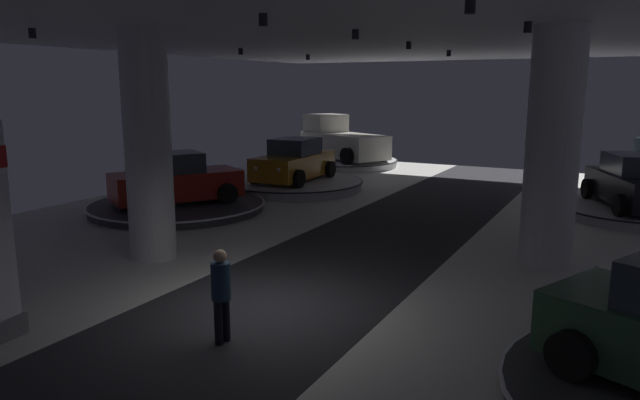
# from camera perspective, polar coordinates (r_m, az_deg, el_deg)

# --- Properties ---
(ground) EXTENTS (24.00, 44.00, 0.06)m
(ground) POSITION_cam_1_polar(r_m,az_deg,el_deg) (11.36, -5.41, -10.57)
(ground) COLOR silver
(ceiling_with_spotlights) EXTENTS (24.00, 44.00, 0.39)m
(ceiling_with_spotlights) POSITION_cam_1_polar(r_m,az_deg,el_deg) (10.66, -5.98, 18.53)
(ceiling_with_spotlights) COLOR silver
(column_right) EXTENTS (1.21, 1.21, 5.50)m
(column_right) POSITION_cam_1_polar(r_m,az_deg,el_deg) (14.50, 21.79, 4.71)
(column_right) COLOR silver
(column_right) RESTS_ON ground
(column_left) EXTENTS (1.11, 1.11, 5.50)m
(column_left) POSITION_cam_1_polar(r_m,az_deg,el_deg) (14.54, -16.47, 5.06)
(column_left) COLOR silver
(column_left) RESTS_ON ground
(display_platform_far_right) EXTENTS (4.67, 4.67, 0.32)m
(display_platform_far_right) POSITION_cam_1_polar(r_m,az_deg,el_deg) (21.41, 28.27, -0.99)
(display_platform_far_right) COLOR #B7B7BC
(display_platform_far_right) RESTS_ON ground
(display_car_far_right) EXTENTS (3.38, 4.57, 1.71)m
(display_car_far_right) POSITION_cam_1_polar(r_m,az_deg,el_deg) (21.29, 28.46, 1.42)
(display_car_far_right) COLOR black
(display_car_far_right) RESTS_ON display_platform_far_right
(display_platform_far_left) EXTENTS (5.70, 5.70, 0.37)m
(display_platform_far_left) POSITION_cam_1_polar(r_m,az_deg,el_deg) (23.98, -2.58, 1.55)
(display_platform_far_left) COLOR #B7B7BC
(display_platform_far_left) RESTS_ON ground
(display_car_far_left) EXTENTS (2.36, 4.30, 1.71)m
(display_car_far_left) POSITION_cam_1_polar(r_m,az_deg,el_deg) (23.87, -2.57, 3.77)
(display_car_far_left) COLOR #B77519
(display_car_far_left) RESTS_ON display_platform_far_left
(display_platform_deep_left) EXTENTS (5.68, 5.68, 0.36)m
(display_platform_deep_left) POSITION_cam_1_polar(r_m,az_deg,el_deg) (31.05, 2.35, 3.71)
(display_platform_deep_left) COLOR silver
(display_platform_deep_left) RESTS_ON ground
(pickup_truck_deep_left) EXTENTS (5.66, 4.47, 2.30)m
(pickup_truck_deep_left) POSITION_cam_1_polar(r_m,az_deg,el_deg) (31.19, 2.01, 5.78)
(pickup_truck_deep_left) COLOR silver
(pickup_truck_deep_left) RESTS_ON display_platform_deep_left
(display_platform_mid_left) EXTENTS (5.91, 5.91, 0.28)m
(display_platform_mid_left) POSITION_cam_1_polar(r_m,az_deg,el_deg) (20.38, -13.75, -0.58)
(display_platform_mid_left) COLOR #333338
(display_platform_mid_left) RESTS_ON ground
(display_car_mid_left) EXTENTS (3.74, 4.52, 1.71)m
(display_car_mid_left) POSITION_cam_1_polar(r_m,az_deg,el_deg) (20.22, -13.94, 1.87)
(display_car_mid_left) COLOR maroon
(display_car_mid_left) RESTS_ON display_platform_mid_left
(visitor_walking_near) EXTENTS (0.32, 0.32, 1.59)m
(visitor_walking_near) POSITION_cam_1_polar(r_m,az_deg,el_deg) (9.69, -9.64, -8.69)
(visitor_walking_near) COLOR black
(visitor_walking_near) RESTS_ON ground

